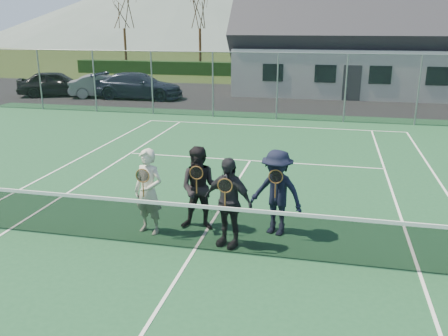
{
  "coord_description": "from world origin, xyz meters",
  "views": [
    {
      "loc": [
        2.39,
        -8.01,
        4.22
      ],
      "look_at": [
        0.24,
        1.5,
        1.25
      ],
      "focal_mm": 38.0,
      "sensor_mm": 36.0,
      "label": 1
    }
  ],
  "objects_px": {
    "player_b": "(200,189)",
    "clubhouse": "(362,28)",
    "car_b": "(104,86)",
    "player_a": "(149,192)",
    "player_c": "(228,202)",
    "player_d": "(277,193)",
    "car_a": "(56,83)",
    "tennis_net": "(194,225)",
    "car_c": "(139,86)"
  },
  "relations": [
    {
      "from": "clubhouse",
      "to": "player_a",
      "type": "bearing_deg",
      "value": -102.38
    },
    {
      "from": "car_c",
      "to": "player_c",
      "type": "distance_m",
      "value": 19.97
    },
    {
      "from": "car_c",
      "to": "tennis_net",
      "type": "relative_size",
      "value": 0.44
    },
    {
      "from": "car_b",
      "to": "player_d",
      "type": "bearing_deg",
      "value": -168.25
    },
    {
      "from": "player_a",
      "to": "player_b",
      "type": "distance_m",
      "value": 1.07
    },
    {
      "from": "car_c",
      "to": "player_c",
      "type": "relative_size",
      "value": 2.87
    },
    {
      "from": "player_a",
      "to": "player_c",
      "type": "height_order",
      "value": "same"
    },
    {
      "from": "clubhouse",
      "to": "player_b",
      "type": "xyz_separation_m",
      "value": [
        -4.16,
        -23.0,
        -3.07
      ]
    },
    {
      "from": "player_d",
      "to": "tennis_net",
      "type": "bearing_deg",
      "value": -142.48
    },
    {
      "from": "player_b",
      "to": "player_d",
      "type": "height_order",
      "value": "same"
    },
    {
      "from": "car_a",
      "to": "player_c",
      "type": "height_order",
      "value": "player_c"
    },
    {
      "from": "car_b",
      "to": "player_d",
      "type": "height_order",
      "value": "player_d"
    },
    {
      "from": "car_b",
      "to": "player_b",
      "type": "distance_m",
      "value": 20.33
    },
    {
      "from": "car_a",
      "to": "player_b",
      "type": "xyz_separation_m",
      "value": [
        13.8,
        -17.04,
        0.16
      ]
    },
    {
      "from": "player_c",
      "to": "player_d",
      "type": "height_order",
      "value": "same"
    },
    {
      "from": "player_b",
      "to": "clubhouse",
      "type": "bearing_deg",
      "value": 79.76
    },
    {
      "from": "player_c",
      "to": "player_d",
      "type": "relative_size",
      "value": 1.0
    },
    {
      "from": "car_b",
      "to": "player_d",
      "type": "distance_m",
      "value": 21.13
    },
    {
      "from": "tennis_net",
      "to": "car_c",
      "type": "bearing_deg",
      "value": 115.48
    },
    {
      "from": "car_b",
      "to": "tennis_net",
      "type": "relative_size",
      "value": 0.35
    },
    {
      "from": "car_b",
      "to": "car_c",
      "type": "relative_size",
      "value": 0.79
    },
    {
      "from": "clubhouse",
      "to": "car_b",
      "type": "bearing_deg",
      "value": -158.92
    },
    {
      "from": "car_b",
      "to": "player_b",
      "type": "xyz_separation_m",
      "value": [
        10.74,
        -17.25,
        0.25
      ]
    },
    {
      "from": "car_b",
      "to": "player_a",
      "type": "distance_m",
      "value": 20.19
    },
    {
      "from": "tennis_net",
      "to": "player_a",
      "type": "distance_m",
      "value": 1.34
    },
    {
      "from": "car_a",
      "to": "player_b",
      "type": "bearing_deg",
      "value": -163.86
    },
    {
      "from": "player_d",
      "to": "player_a",
      "type": "bearing_deg",
      "value": -168.57
    },
    {
      "from": "tennis_net",
      "to": "player_b",
      "type": "relative_size",
      "value": 6.49
    },
    {
      "from": "player_d",
      "to": "car_c",
      "type": "bearing_deg",
      "value": 120.62
    },
    {
      "from": "car_c",
      "to": "player_d",
      "type": "distance_m",
      "value": 19.74
    },
    {
      "from": "car_c",
      "to": "tennis_net",
      "type": "bearing_deg",
      "value": -155.0
    },
    {
      "from": "car_a",
      "to": "player_b",
      "type": "relative_size",
      "value": 2.47
    },
    {
      "from": "player_d",
      "to": "car_a",
      "type": "bearing_deg",
      "value": 132.26
    },
    {
      "from": "car_a",
      "to": "car_c",
      "type": "xyz_separation_m",
      "value": [
        5.34,
        0.05,
        -0.01
      ]
    },
    {
      "from": "player_b",
      "to": "player_c",
      "type": "xyz_separation_m",
      "value": [
        0.73,
        -0.65,
        0.0
      ]
    },
    {
      "from": "car_a",
      "to": "player_a",
      "type": "distance_m",
      "value": 21.66
    },
    {
      "from": "car_b",
      "to": "player_b",
      "type": "relative_size",
      "value": 2.27
    },
    {
      "from": "player_a",
      "to": "player_c",
      "type": "bearing_deg",
      "value": -7.42
    },
    {
      "from": "car_b",
      "to": "clubhouse",
      "type": "height_order",
      "value": "clubhouse"
    },
    {
      "from": "car_b",
      "to": "clubhouse",
      "type": "bearing_deg",
      "value": -92.89
    },
    {
      "from": "car_a",
      "to": "car_c",
      "type": "relative_size",
      "value": 0.86
    },
    {
      "from": "player_c",
      "to": "car_b",
      "type": "bearing_deg",
      "value": 122.67
    },
    {
      "from": "player_d",
      "to": "player_c",
      "type": "bearing_deg",
      "value": -138.95
    },
    {
      "from": "player_b",
      "to": "player_c",
      "type": "distance_m",
      "value": 0.98
    },
    {
      "from": "tennis_net",
      "to": "player_c",
      "type": "bearing_deg",
      "value": 31.65
    },
    {
      "from": "player_d",
      "to": "car_b",
      "type": "bearing_deg",
      "value": 125.71
    },
    {
      "from": "car_b",
      "to": "player_d",
      "type": "relative_size",
      "value": 2.27
    },
    {
      "from": "car_a",
      "to": "clubhouse",
      "type": "xyz_separation_m",
      "value": [
        17.96,
        5.96,
        3.23
      ]
    },
    {
      "from": "player_b",
      "to": "player_a",
      "type": "bearing_deg",
      "value": -156.88
    },
    {
      "from": "clubhouse",
      "to": "car_c",
      "type": "bearing_deg",
      "value": -154.9
    }
  ]
}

